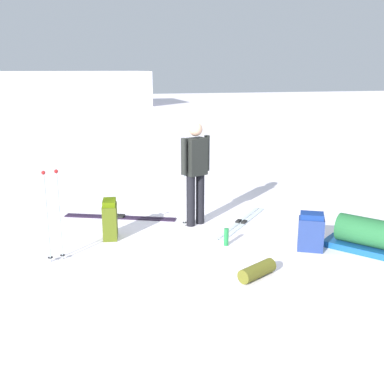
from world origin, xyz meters
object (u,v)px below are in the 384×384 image
object	(u,v)px
ski_poles_planted_near	(53,211)
ski_poles_planted_far	(187,182)
ski_pair_far	(120,217)
sleeping_mat_rolled	(257,271)
gear_sled	(364,235)
skier_standing	(196,168)
thermos_bottle	(226,237)
backpack_large_dark	(110,219)
backpack_bright	(311,232)
ski_pair_near	(241,223)

from	to	relation	value
ski_poles_planted_near	ski_poles_planted_far	bearing A→B (deg)	25.86
ski_pair_far	sleeping_mat_rolled	xyz separation A→B (m)	(1.45, -2.80, 0.08)
gear_sled	sleeping_mat_rolled	xyz separation A→B (m)	(-1.80, -0.48, -0.13)
ski_poles_planted_far	gear_sled	bearing A→B (deg)	-36.80
skier_standing	sleeping_mat_rolled	size ratio (longest dim) A/B	3.09
gear_sled	thermos_bottle	distance (m)	1.96
ski_pair_far	gear_sled	world-z (taller)	gear_sled
ski_poles_planted_near	ski_poles_planted_far	distance (m)	2.28
backpack_large_dark	backpack_bright	world-z (taller)	backpack_large_dark
ski_pair_far	sleeping_mat_rolled	world-z (taller)	sleeping_mat_rolled
backpack_large_dark	ski_poles_planted_near	bearing A→B (deg)	-137.78
thermos_bottle	ski_pair_far	bearing A→B (deg)	130.01
ski_pair_near	backpack_large_dark	bearing A→B (deg)	-175.35
backpack_bright	sleeping_mat_rolled	xyz separation A→B (m)	(-1.08, -0.69, -0.18)
backpack_bright	ski_poles_planted_near	distance (m)	3.58
ski_pair_far	thermos_bottle	bearing A→B (deg)	-49.99
ski_pair_near	sleeping_mat_rolled	distance (m)	2.09
ski_poles_planted_far	gear_sled	xyz separation A→B (m)	(2.21, -1.65, -0.52)
ski_pair_near	ski_pair_far	distance (m)	2.11
gear_sled	backpack_bright	bearing A→B (deg)	164.41
backpack_bright	gear_sled	world-z (taller)	backpack_bright
backpack_bright	gear_sled	size ratio (longest dim) A/B	0.50
skier_standing	ski_poles_planted_near	xyz separation A→B (m)	(-2.20, -1.02, -0.26)
ski_pair_far	gear_sled	size ratio (longest dim) A/B	1.70
backpack_large_dark	thermos_bottle	distance (m)	1.79
backpack_bright	ski_pair_near	bearing A→B (deg)	113.06
backpack_large_dark	sleeping_mat_rolled	distance (m)	2.50
backpack_large_dark	ski_poles_planted_far	xyz separation A→B (m)	(1.27, 0.29, 0.45)
backpack_bright	ski_pair_far	bearing A→B (deg)	140.01
skier_standing	backpack_large_dark	xyz separation A→B (m)	(-1.42, -0.31, -0.66)
skier_standing	ski_poles_planted_near	bearing A→B (deg)	-155.18
ski_poles_planted_near	thermos_bottle	distance (m)	2.48
ski_pair_far	sleeping_mat_rolled	bearing A→B (deg)	-62.70
gear_sled	sleeping_mat_rolled	world-z (taller)	gear_sled
ski_pair_far	thermos_bottle	size ratio (longest dim) A/B	7.27
sleeping_mat_rolled	ski_poles_planted_far	bearing A→B (deg)	100.69
backpack_bright	thermos_bottle	distance (m)	1.21
backpack_large_dark	backpack_bright	bearing A→B (deg)	-22.86
skier_standing	thermos_bottle	world-z (taller)	skier_standing
ski_pair_near	backpack_bright	bearing A→B (deg)	-66.94
gear_sled	sleeping_mat_rolled	distance (m)	1.87
ski_pair_far	backpack_bright	bearing A→B (deg)	-39.99
backpack_large_dark	sleeping_mat_rolled	world-z (taller)	backpack_large_dark
ski_pair_far	gear_sled	distance (m)	4.00
backpack_large_dark	gear_sled	xyz separation A→B (m)	(3.48, -1.36, -0.07)
ski_pair_far	ski_pair_near	bearing A→B (deg)	-21.75
skier_standing	thermos_bottle	distance (m)	1.33
backpack_bright	gear_sled	bearing A→B (deg)	-15.59
ski_poles_planted_far	thermos_bottle	bearing A→B (deg)	-70.28
backpack_bright	thermos_bottle	bearing A→B (deg)	158.36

